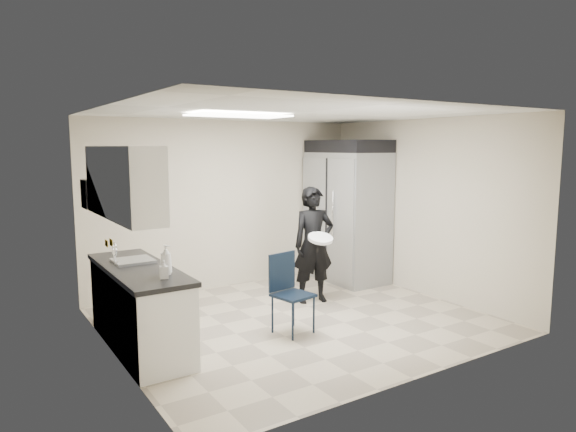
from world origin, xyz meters
TOP-DOWN VIEW (x-y plane):
  - floor at (0.00, 0.00)m, footprint 4.50×4.50m
  - ceiling at (0.00, 0.00)m, footprint 4.50×4.50m
  - back_wall at (0.00, 2.00)m, footprint 4.50×0.00m
  - left_wall at (-2.25, 0.00)m, footprint 0.00×4.00m
  - right_wall at (2.25, 0.00)m, footprint 0.00×4.00m
  - ceiling_panel at (-0.60, 0.40)m, footprint 1.20×0.60m
  - lower_counter at (-1.95, 0.20)m, footprint 0.60×1.90m
  - countertop at (-1.95, 0.20)m, footprint 0.64×1.95m
  - sink at (-1.93, 0.45)m, footprint 0.42×0.40m
  - faucet at (-2.13, 0.45)m, footprint 0.02×0.02m
  - upper_cabinets at (-2.08, 0.20)m, footprint 0.35×1.80m
  - towel_dispenser at (-2.14, 1.35)m, footprint 0.22×0.30m
  - notice_sticker_left at (-2.24, 0.10)m, footprint 0.00×0.12m
  - notice_sticker_right at (-2.24, 0.30)m, footprint 0.00×0.12m
  - commercial_fridge at (1.83, 1.27)m, footprint 0.80×1.35m
  - fridge_compressor at (1.83, 1.27)m, footprint 0.80×1.35m
  - folding_chair at (-0.30, -0.34)m, footprint 0.48×0.48m
  - man_tuxedo at (0.64, 0.56)m, footprint 0.68×0.53m
  - bucket_lid at (0.58, 0.32)m, footprint 0.41×0.41m
  - soap_bottle_a at (-1.81, -0.30)m, footprint 0.16×0.16m
  - soap_bottle_b at (-1.88, -0.44)m, footprint 0.10×0.10m

SIDE VIEW (x-z plane):
  - floor at x=0.00m, z-range 0.00..0.00m
  - lower_counter at x=-1.95m, z-range 0.00..0.86m
  - folding_chair at x=-0.30m, z-range 0.00..0.92m
  - man_tuxedo at x=0.64m, z-range 0.00..1.64m
  - sink at x=-1.93m, z-range 0.80..0.94m
  - countertop at x=-1.95m, z-range 0.86..0.91m
  - bucket_lid at x=0.58m, z-range 0.94..0.98m
  - soap_bottle_b at x=-1.88m, z-range 0.91..1.09m
  - faucet at x=-2.13m, z-range 0.90..1.14m
  - commercial_fridge at x=1.83m, z-range 0.00..2.10m
  - soap_bottle_a at x=-1.81m, z-range 0.91..1.22m
  - notice_sticker_right at x=-2.24m, z-range 1.15..1.21m
  - notice_sticker_left at x=-2.24m, z-range 1.19..1.25m
  - back_wall at x=0.00m, z-range -0.95..3.55m
  - left_wall at x=-2.25m, z-range -0.70..3.30m
  - right_wall at x=2.25m, z-range -0.70..3.30m
  - towel_dispenser at x=-2.14m, z-range 1.45..1.80m
  - upper_cabinets at x=-2.08m, z-range 1.45..2.20m
  - fridge_compressor at x=1.83m, z-range 2.10..2.30m
  - ceiling_panel at x=-0.60m, z-range 2.56..2.58m
  - ceiling at x=0.00m, z-range 2.60..2.60m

